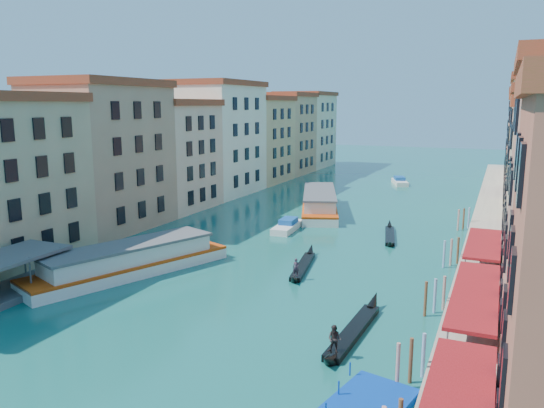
{
  "coord_description": "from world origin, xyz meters",
  "views": [
    {
      "loc": [
        23.25,
        -16.61,
        16.71
      ],
      "look_at": [
        -1.17,
        39.51,
        5.17
      ],
      "focal_mm": 35.0,
      "sensor_mm": 36.0,
      "label": 1
    }
  ],
  "objects_px": {
    "vaporetto_near": "(130,261)",
    "gondola_fore": "(303,265)",
    "gondola_right": "(352,329)",
    "blue_dock": "(368,405)",
    "vaporetto_far": "(319,202)"
  },
  "relations": [
    {
      "from": "vaporetto_far",
      "to": "gondola_right",
      "type": "height_order",
      "value": "vaporetto_far"
    },
    {
      "from": "vaporetto_far",
      "to": "blue_dock",
      "type": "bearing_deg",
      "value": -87.66
    },
    {
      "from": "vaporetto_far",
      "to": "gondola_right",
      "type": "relative_size",
      "value": 1.73
    },
    {
      "from": "vaporetto_near",
      "to": "gondola_fore",
      "type": "distance_m",
      "value": 17.51
    },
    {
      "from": "vaporetto_far",
      "to": "blue_dock",
      "type": "relative_size",
      "value": 3.53
    },
    {
      "from": "vaporetto_far",
      "to": "gondola_right",
      "type": "xyz_separation_m",
      "value": [
        16.82,
        -42.67,
        -1.0
      ]
    },
    {
      "from": "gondola_right",
      "to": "blue_dock",
      "type": "distance_m",
      "value": 9.46
    },
    {
      "from": "gondola_fore",
      "to": "gondola_right",
      "type": "distance_m",
      "value": 16.52
    },
    {
      "from": "vaporetto_near",
      "to": "gondola_fore",
      "type": "relative_size",
      "value": 1.79
    },
    {
      "from": "vaporetto_near",
      "to": "gondola_fore",
      "type": "xyz_separation_m",
      "value": [
        15.17,
        8.69,
        -1.01
      ]
    },
    {
      "from": "vaporetto_far",
      "to": "blue_dock",
      "type": "xyz_separation_m",
      "value": [
        20.13,
        -51.54,
        -1.27
      ]
    },
    {
      "from": "vaporetto_far",
      "to": "gondola_fore",
      "type": "xyz_separation_m",
      "value": [
        7.86,
        -28.8,
        -1.1
      ]
    },
    {
      "from": "gondola_right",
      "to": "vaporetto_far",
      "type": "bearing_deg",
      "value": 113.98
    },
    {
      "from": "vaporetto_far",
      "to": "gondola_right",
      "type": "bearing_deg",
      "value": -87.48
    },
    {
      "from": "gondola_right",
      "to": "blue_dock",
      "type": "xyz_separation_m",
      "value": [
        3.31,
        -8.86,
        -0.26
      ]
    }
  ]
}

